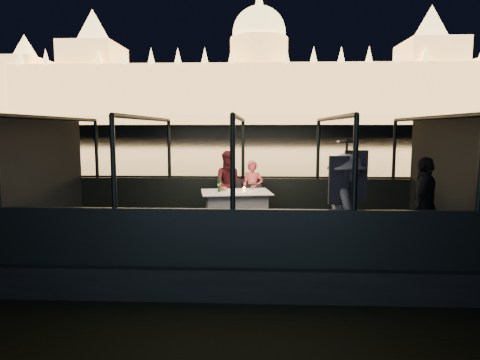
{
  "coord_description": "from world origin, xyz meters",
  "views": [
    {
      "loc": [
        0.39,
        -8.31,
        2.6
      ],
      "look_at": [
        0.0,
        0.4,
        1.55
      ],
      "focal_mm": 32.0,
      "sensor_mm": 36.0,
      "label": 1
    }
  ],
  "objects_px": {
    "chair_port_left": "(232,201)",
    "passenger_dark": "(424,204)",
    "coat_stand": "(345,205)",
    "person_woman_coral": "(252,187)",
    "dining_table_central": "(236,209)",
    "person_man_maroon": "(230,187)",
    "chair_port_right": "(254,202)",
    "wine_bottle": "(219,185)",
    "passenger_stripe": "(345,207)"
  },
  "relations": [
    {
      "from": "coat_stand",
      "to": "chair_port_right",
      "type": "bearing_deg",
      "value": 118.04
    },
    {
      "from": "coat_stand",
      "to": "person_man_maroon",
      "type": "relative_size",
      "value": 1.23
    },
    {
      "from": "wine_bottle",
      "to": "dining_table_central",
      "type": "bearing_deg",
      "value": 4.41
    },
    {
      "from": "person_man_maroon",
      "to": "passenger_stripe",
      "type": "relative_size",
      "value": 0.93
    },
    {
      "from": "coat_stand",
      "to": "wine_bottle",
      "type": "xyz_separation_m",
      "value": [
        -2.21,
        2.21,
        0.02
      ]
    },
    {
      "from": "coat_stand",
      "to": "person_woman_coral",
      "type": "relative_size",
      "value": 1.42
    },
    {
      "from": "passenger_stripe",
      "to": "wine_bottle",
      "type": "distance_m",
      "value": 3.1
    },
    {
      "from": "coat_stand",
      "to": "passenger_dark",
      "type": "distance_m",
      "value": 1.46
    },
    {
      "from": "dining_table_central",
      "to": "person_man_maroon",
      "type": "bearing_deg",
      "value": 102.24
    },
    {
      "from": "dining_table_central",
      "to": "chair_port_left",
      "type": "relative_size",
      "value": 1.6
    },
    {
      "from": "chair_port_right",
      "to": "coat_stand",
      "type": "height_order",
      "value": "coat_stand"
    },
    {
      "from": "chair_port_right",
      "to": "person_woman_coral",
      "type": "relative_size",
      "value": 0.6
    },
    {
      "from": "passenger_stripe",
      "to": "wine_bottle",
      "type": "height_order",
      "value": "passenger_stripe"
    },
    {
      "from": "person_woman_coral",
      "to": "chair_port_left",
      "type": "bearing_deg",
      "value": -153.0
    },
    {
      "from": "chair_port_left",
      "to": "wine_bottle",
      "type": "xyz_separation_m",
      "value": [
        -0.24,
        -0.69,
        0.47
      ]
    },
    {
      "from": "person_man_maroon",
      "to": "passenger_dark",
      "type": "height_order",
      "value": "passenger_dark"
    },
    {
      "from": "person_woman_coral",
      "to": "passenger_dark",
      "type": "distance_m",
      "value": 3.94
    },
    {
      "from": "passenger_dark",
      "to": "wine_bottle",
      "type": "distance_m",
      "value": 4.03
    },
    {
      "from": "chair_port_right",
      "to": "wine_bottle",
      "type": "height_order",
      "value": "wine_bottle"
    },
    {
      "from": "wine_bottle",
      "to": "person_woman_coral",
      "type": "bearing_deg",
      "value": 50.73
    },
    {
      "from": "coat_stand",
      "to": "passenger_dark",
      "type": "relative_size",
      "value": 1.19
    },
    {
      "from": "coat_stand",
      "to": "passenger_stripe",
      "type": "bearing_deg",
      "value": 75.24
    },
    {
      "from": "person_woman_coral",
      "to": "person_man_maroon",
      "type": "distance_m",
      "value": 0.52
    },
    {
      "from": "coat_stand",
      "to": "person_woman_coral",
      "type": "height_order",
      "value": "coat_stand"
    },
    {
      "from": "passenger_dark",
      "to": "chair_port_right",
      "type": "bearing_deg",
      "value": -96.13
    },
    {
      "from": "chair_port_right",
      "to": "wine_bottle",
      "type": "distance_m",
      "value": 1.04
    },
    {
      "from": "passenger_dark",
      "to": "dining_table_central",
      "type": "bearing_deg",
      "value": -85.91
    },
    {
      "from": "dining_table_central",
      "to": "passenger_dark",
      "type": "height_order",
      "value": "passenger_dark"
    },
    {
      "from": "passenger_dark",
      "to": "wine_bottle",
      "type": "bearing_deg",
      "value": -83.11
    },
    {
      "from": "chair_port_right",
      "to": "person_woman_coral",
      "type": "xyz_separation_m",
      "value": [
        -0.04,
        0.27,
        0.3
      ]
    },
    {
      "from": "chair_port_left",
      "to": "passenger_dark",
      "type": "distance_m",
      "value": 4.21
    },
    {
      "from": "coat_stand",
      "to": "passenger_stripe",
      "type": "height_order",
      "value": "coat_stand"
    },
    {
      "from": "passenger_stripe",
      "to": "passenger_dark",
      "type": "distance_m",
      "value": 1.43
    },
    {
      "from": "dining_table_central",
      "to": "wine_bottle",
      "type": "relative_size",
      "value": 4.49
    },
    {
      "from": "chair_port_right",
      "to": "wine_bottle",
      "type": "bearing_deg",
      "value": -117.98
    },
    {
      "from": "chair_port_right",
      "to": "passenger_dark",
      "type": "xyz_separation_m",
      "value": [
        2.88,
        -2.37,
        0.4
      ]
    },
    {
      "from": "dining_table_central",
      "to": "passenger_stripe",
      "type": "relative_size",
      "value": 0.85
    },
    {
      "from": "chair_port_left",
      "to": "passenger_dark",
      "type": "bearing_deg",
      "value": -15.26
    },
    {
      "from": "dining_table_central",
      "to": "passenger_stripe",
      "type": "height_order",
      "value": "passenger_stripe"
    },
    {
      "from": "chair_port_right",
      "to": "coat_stand",
      "type": "distance_m",
      "value": 3.19
    },
    {
      "from": "wine_bottle",
      "to": "person_man_maroon",
      "type": "bearing_deg",
      "value": 78.91
    },
    {
      "from": "chair_port_right",
      "to": "person_man_maroon",
      "type": "xyz_separation_m",
      "value": [
        -0.56,
        0.29,
        0.3
      ]
    },
    {
      "from": "chair_port_right",
      "to": "passenger_dark",
      "type": "height_order",
      "value": "passenger_dark"
    },
    {
      "from": "passenger_stripe",
      "to": "passenger_dark",
      "type": "relative_size",
      "value": 1.04
    },
    {
      "from": "chair_port_right",
      "to": "passenger_dark",
      "type": "relative_size",
      "value": 0.5
    },
    {
      "from": "chair_port_left",
      "to": "wine_bottle",
      "type": "relative_size",
      "value": 2.8
    },
    {
      "from": "passenger_dark",
      "to": "chair_port_left",
      "type": "bearing_deg",
      "value": -93.04
    },
    {
      "from": "coat_stand",
      "to": "person_woman_coral",
      "type": "distance_m",
      "value": 3.42
    },
    {
      "from": "dining_table_central",
      "to": "chair_port_left",
      "type": "bearing_deg",
      "value": 100.05
    },
    {
      "from": "passenger_stripe",
      "to": "wine_bottle",
      "type": "bearing_deg",
      "value": 37.02
    }
  ]
}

